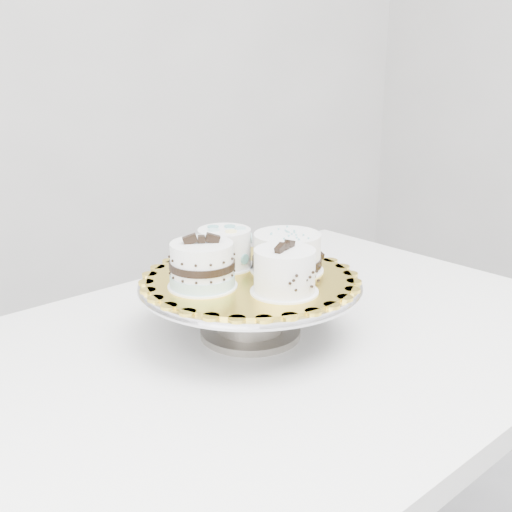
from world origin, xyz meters
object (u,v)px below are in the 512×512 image
cake_board (250,278)px  cake_ribbon (288,253)px  cake_swirl (285,272)px  cake_dots (224,248)px  table (263,381)px  cake_banded (202,267)px  cake_stand (250,298)px

cake_board → cake_ribbon: size_ratio=2.59×
cake_swirl → cake_dots: 0.16m
table → cake_swirl: bearing=-96.0°
cake_swirl → cake_banded: 0.13m
table → cake_banded: (-0.09, 0.04, 0.22)m
cake_swirl → cake_ribbon: (0.07, 0.08, -0.00)m
table → cake_dots: cake_dots is taller
cake_dots → cake_ribbon: 0.11m
table → cake_banded: bearing=148.5°
cake_board → cake_swirl: cake_swirl is taller
table → cake_board: size_ratio=3.87×
cake_stand → cake_board: bearing=0.0°
cake_ribbon → cake_banded: bearing=171.2°
cake_stand → cake_dots: bearing=96.3°
table → cake_stand: (-0.00, 0.03, 0.15)m
cake_stand → cake_board: 0.03m
cake_stand → cake_ribbon: (0.07, -0.01, 0.07)m
table → cake_dots: 0.24m
cake_swirl → cake_banded: bearing=110.2°
cake_stand → cake_board: cake_board is taller
cake_dots → cake_board: bearing=-60.2°
cake_stand → cake_ribbon: size_ratio=2.82×
cake_ribbon → cake_stand: bearing=169.7°
table → cake_ribbon: 0.23m
cake_banded → cake_dots: bearing=64.6°
cake_board → cake_banded: 0.10m
cake_swirl → table: bearing=67.6°
cake_dots → cake_ribbon: bearing=-20.5°
table → cake_ribbon: bearing=12.7°
table → cake_dots: (-0.01, 0.11, 0.22)m
cake_stand → cake_dots: 0.10m
cake_stand → cake_dots: size_ratio=3.10×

